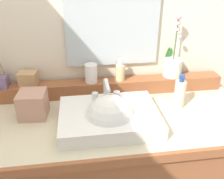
{
  "coord_description": "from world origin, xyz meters",
  "views": [
    {
      "loc": [
        -0.16,
        -1.03,
        1.57
      ],
      "look_at": [
        -0.01,
        -0.02,
        1.03
      ],
      "focal_mm": 39.91,
      "sensor_mm": 36.0,
      "label": 1
    }
  ],
  "objects_px": {
    "sink_basin": "(109,118)",
    "soap_dispenser": "(120,72)",
    "lotion_bottle": "(180,93)",
    "tissue_box": "(33,104)",
    "tumbler_cup": "(91,73)",
    "trinket_box": "(28,79)",
    "reed_diffuser": "(0,81)",
    "potted_plant": "(173,64)"
  },
  "relations": [
    {
      "from": "sink_basin",
      "to": "soap_dispenser",
      "type": "height_order",
      "value": "soap_dispenser"
    },
    {
      "from": "potted_plant",
      "to": "tissue_box",
      "type": "height_order",
      "value": "potted_plant"
    },
    {
      "from": "reed_diffuser",
      "to": "tissue_box",
      "type": "distance_m",
      "value": 0.27
    },
    {
      "from": "soap_dispenser",
      "to": "tissue_box",
      "type": "bearing_deg",
      "value": -158.98
    },
    {
      "from": "tumbler_cup",
      "to": "tissue_box",
      "type": "height_order",
      "value": "tumbler_cup"
    },
    {
      "from": "trinket_box",
      "to": "tissue_box",
      "type": "height_order",
      "value": "trinket_box"
    },
    {
      "from": "reed_diffuser",
      "to": "lotion_bottle",
      "type": "relative_size",
      "value": 1.3
    },
    {
      "from": "soap_dispenser",
      "to": "tumbler_cup",
      "type": "distance_m",
      "value": 0.17
    },
    {
      "from": "trinket_box",
      "to": "soap_dispenser",
      "type": "bearing_deg",
      "value": 8.87
    },
    {
      "from": "tumbler_cup",
      "to": "reed_diffuser",
      "type": "xyz_separation_m",
      "value": [
        -0.49,
        0.0,
        -0.02
      ]
    },
    {
      "from": "soap_dispenser",
      "to": "sink_basin",
      "type": "bearing_deg",
      "value": -108.82
    },
    {
      "from": "sink_basin",
      "to": "trinket_box",
      "type": "distance_m",
      "value": 0.52
    },
    {
      "from": "tumbler_cup",
      "to": "trinket_box",
      "type": "distance_m",
      "value": 0.34
    },
    {
      "from": "potted_plant",
      "to": "tissue_box",
      "type": "relative_size",
      "value": 2.77
    },
    {
      "from": "potted_plant",
      "to": "sink_basin",
      "type": "bearing_deg",
      "value": -142.44
    },
    {
      "from": "sink_basin",
      "to": "lotion_bottle",
      "type": "bearing_deg",
      "value": 15.54
    },
    {
      "from": "potted_plant",
      "to": "tissue_box",
      "type": "xyz_separation_m",
      "value": [
        -0.78,
        -0.2,
        -0.09
      ]
    },
    {
      "from": "tumbler_cup",
      "to": "tissue_box",
      "type": "relative_size",
      "value": 0.8
    },
    {
      "from": "soap_dispenser",
      "to": "tissue_box",
      "type": "height_order",
      "value": "soap_dispenser"
    },
    {
      "from": "soap_dispenser",
      "to": "reed_diffuser",
      "type": "height_order",
      "value": "reed_diffuser"
    },
    {
      "from": "tissue_box",
      "to": "reed_diffuser",
      "type": "bearing_deg",
      "value": 135.92
    },
    {
      "from": "tumbler_cup",
      "to": "lotion_bottle",
      "type": "height_order",
      "value": "tumbler_cup"
    },
    {
      "from": "soap_dispenser",
      "to": "potted_plant",
      "type": "bearing_deg",
      "value": 3.33
    },
    {
      "from": "sink_basin",
      "to": "trinket_box",
      "type": "xyz_separation_m",
      "value": [
        -0.41,
        0.31,
        0.09
      ]
    },
    {
      "from": "sink_basin",
      "to": "lotion_bottle",
      "type": "height_order",
      "value": "lotion_bottle"
    },
    {
      "from": "potted_plant",
      "to": "tumbler_cup",
      "type": "bearing_deg",
      "value": -177.75
    },
    {
      "from": "sink_basin",
      "to": "potted_plant",
      "type": "relative_size",
      "value": 1.27
    },
    {
      "from": "tissue_box",
      "to": "trinket_box",
      "type": "bearing_deg",
      "value": 102.63
    },
    {
      "from": "potted_plant",
      "to": "reed_diffuser",
      "type": "bearing_deg",
      "value": -179.02
    },
    {
      "from": "lotion_bottle",
      "to": "tissue_box",
      "type": "xyz_separation_m",
      "value": [
        -0.75,
        0.02,
        -0.01
      ]
    },
    {
      "from": "sink_basin",
      "to": "soap_dispenser",
      "type": "distance_m",
      "value": 0.34
    },
    {
      "from": "reed_diffuser",
      "to": "trinket_box",
      "type": "height_order",
      "value": "reed_diffuser"
    },
    {
      "from": "soap_dispenser",
      "to": "tissue_box",
      "type": "relative_size",
      "value": 0.97
    },
    {
      "from": "sink_basin",
      "to": "tissue_box",
      "type": "xyz_separation_m",
      "value": [
        -0.36,
        0.12,
        0.03
      ]
    },
    {
      "from": "potted_plant",
      "to": "trinket_box",
      "type": "relative_size",
      "value": 3.9
    },
    {
      "from": "tumbler_cup",
      "to": "trinket_box",
      "type": "height_order",
      "value": "tumbler_cup"
    },
    {
      "from": "sink_basin",
      "to": "lotion_bottle",
      "type": "xyz_separation_m",
      "value": [
        0.39,
        0.11,
        0.05
      ]
    },
    {
      "from": "potted_plant",
      "to": "soap_dispenser",
      "type": "bearing_deg",
      "value": -176.67
    },
    {
      "from": "tissue_box",
      "to": "lotion_bottle",
      "type": "bearing_deg",
      "value": -1.27
    },
    {
      "from": "potted_plant",
      "to": "lotion_bottle",
      "type": "bearing_deg",
      "value": -98.49
    },
    {
      "from": "sink_basin",
      "to": "tumbler_cup",
      "type": "distance_m",
      "value": 0.33
    },
    {
      "from": "tumbler_cup",
      "to": "tissue_box",
      "type": "xyz_separation_m",
      "value": [
        -0.3,
        -0.18,
        -0.07
      ]
    }
  ]
}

